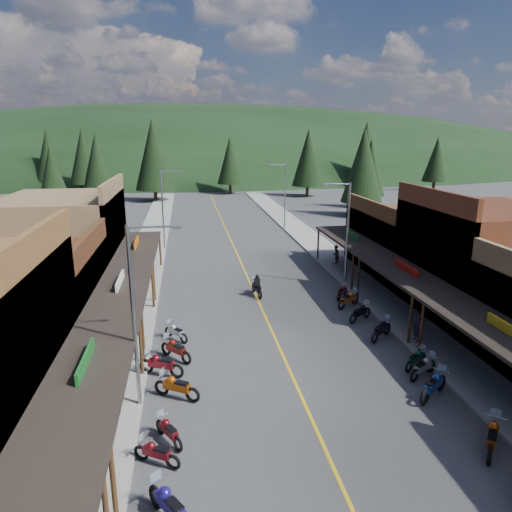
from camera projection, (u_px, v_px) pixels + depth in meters
name	position (u px, v px, depth m)	size (l,w,h in m)	color
ground	(274.00, 337.00, 26.55)	(220.00, 220.00, 0.00)	#38383A
centerline	(236.00, 252.00, 45.64)	(0.15, 90.00, 0.01)	gold
sidewalk_west	(147.00, 255.00, 44.33)	(3.40, 94.00, 0.15)	gray
sidewalk_east	(320.00, 248.00, 46.90)	(3.40, 94.00, 0.15)	gray
shop_west_2	(28.00, 298.00, 25.48)	(10.90, 9.00, 6.20)	#3F2111
shop_west_3	(67.00, 242.00, 34.39)	(10.90, 10.20, 8.20)	brown
shop_east_2	(480.00, 261.00, 29.29)	(10.90, 9.00, 8.20)	#562B19
shop_east_3	(408.00, 242.00, 38.71)	(10.90, 10.20, 6.20)	#4C2D16
streetlight_0	(137.00, 310.00, 18.64)	(2.16, 0.18, 8.00)	gray
streetlight_1	(164.00, 206.00, 45.36)	(2.16, 0.18, 8.00)	gray
streetlight_2	(346.00, 230.00, 34.05)	(2.16, 0.18, 8.00)	gray
streetlight_3	(284.00, 194.00, 55.05)	(2.16, 0.18, 8.00)	gray
ridge_hill	(199.00, 169.00, 155.41)	(310.00, 140.00, 60.00)	black
pine_1	(83.00, 156.00, 87.95)	(5.88, 5.88, 12.50)	black
pine_2	(153.00, 155.00, 78.36)	(6.72, 6.72, 14.00)	black
pine_3	(230.00, 160.00, 88.46)	(5.04, 5.04, 11.00)	black
pine_4	(308.00, 157.00, 84.60)	(5.88, 5.88, 12.50)	black
pine_5	(366.00, 150.00, 98.22)	(6.72, 6.72, 14.00)	black
pine_6	(436.00, 159.00, 92.75)	(5.04, 5.04, 11.00)	black
pine_7	(49.00, 155.00, 92.49)	(5.88, 5.88, 12.50)	black
pine_8	(53.00, 177.00, 59.93)	(4.48, 4.48, 10.00)	black
pine_9	(370.00, 167.00, 71.39)	(4.93, 4.93, 10.80)	black
pine_10	(97.00, 165.00, 69.86)	(5.38, 5.38, 11.60)	black
pine_11	(363.00, 165.00, 63.91)	(5.82, 5.82, 12.40)	black
bike_west_2	(170.00, 505.00, 13.65)	(0.78, 2.33, 1.33)	navy
bike_west_3	(157.00, 452.00, 16.13)	(0.62, 1.85, 1.06)	maroon
bike_west_4	(169.00, 430.00, 17.32)	(0.62, 1.86, 1.06)	#620D12
bike_west_5	(177.00, 386.00, 20.17)	(0.74, 2.23, 1.28)	#9B440B
bike_west_6	(161.00, 363.00, 22.10)	(0.77, 2.30, 1.32)	maroon
bike_west_7	(176.00, 348.00, 23.70)	(0.74, 2.21, 1.27)	maroon
bike_west_8	(176.00, 332.00, 25.97)	(0.62, 1.86, 1.07)	#ACADB2
bike_east_3	(492.00, 436.00, 16.81)	(0.76, 2.29, 1.31)	#A0420B
bike_east_4	(434.00, 384.00, 20.26)	(0.77, 2.30, 1.31)	navy
bike_east_5	(423.00, 366.00, 21.99)	(0.67, 2.00, 1.15)	gray
bike_east_6	(416.00, 358.00, 22.88)	(0.62, 1.87, 1.07)	#0D412A
bike_east_7	(381.00, 329.00, 26.10)	(0.73, 2.18, 1.25)	black
bike_east_8	(360.00, 312.00, 28.67)	(0.69, 2.07, 1.18)	black
bike_east_9	(349.00, 299.00, 30.96)	(0.71, 2.13, 1.22)	#C9560E
bike_east_10	(342.00, 291.00, 32.58)	(0.63, 1.90, 1.08)	maroon
rider_on_bike	(257.00, 287.00, 33.14)	(1.05, 2.27, 1.67)	black
pedestrian_east_a	(417.00, 327.00, 25.48)	(0.61, 0.40, 1.67)	#251D2B
pedestrian_east_b	(335.00, 254.00, 40.83)	(0.82, 0.47, 1.68)	#513933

